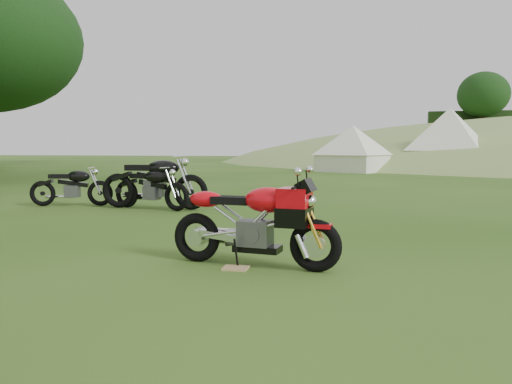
% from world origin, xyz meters
% --- Properties ---
extents(ground, '(120.00, 120.00, 0.00)m').
position_xyz_m(ground, '(0.00, 0.00, 0.00)').
color(ground, '#21460F').
rests_on(ground, ground).
extents(sport_motorcycle, '(1.76, 0.64, 1.03)m').
position_xyz_m(sport_motorcycle, '(0.07, -1.40, 0.52)').
color(sport_motorcycle, red).
rests_on(sport_motorcycle, ground).
extents(plywood_board, '(0.25, 0.20, 0.02)m').
position_xyz_m(plywood_board, '(-0.08, -1.55, 0.01)').
color(plywood_board, tan).
rests_on(plywood_board, ground).
extents(vintage_moto_a, '(2.15, 0.50, 1.13)m').
position_xyz_m(vintage_moto_a, '(-2.93, 2.77, 0.56)').
color(vintage_moto_a, black).
rests_on(vintage_moto_a, ground).
extents(vintage_moto_c, '(1.68, 0.80, 0.86)m').
position_xyz_m(vintage_moto_c, '(-4.79, 2.82, 0.43)').
color(vintage_moto_c, black).
rests_on(vintage_moto_c, ground).
extents(vintage_moto_d, '(1.76, 0.80, 0.90)m').
position_xyz_m(vintage_moto_d, '(-2.96, 2.70, 0.45)').
color(vintage_moto_d, black).
rests_on(vintage_moto_d, ground).
extents(tent_left, '(3.69, 3.69, 2.41)m').
position_xyz_m(tent_left, '(0.32, 18.82, 1.21)').
color(tent_left, white).
rests_on(tent_left, ground).
extents(tent_mid, '(4.44, 4.44, 2.99)m').
position_xyz_m(tent_mid, '(5.13, 21.27, 1.49)').
color(tent_mid, white).
rests_on(tent_mid, ground).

